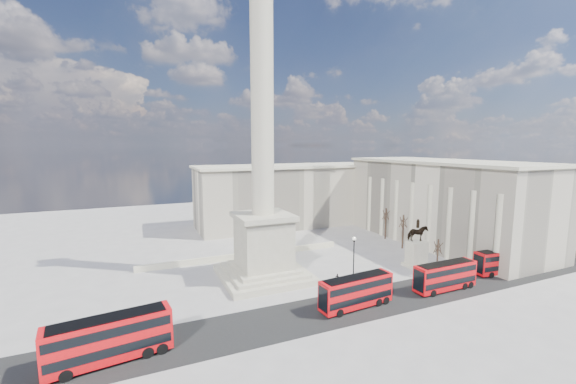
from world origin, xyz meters
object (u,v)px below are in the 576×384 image
(red_bus_b, at_px, (357,291))
(pedestrian_crossing, at_px, (338,278))
(pedestrian_standing, at_px, (420,273))
(red_bus_d, at_px, (502,261))
(red_bus_c, at_px, (445,276))
(red_bus_a, at_px, (111,338))
(victorian_lamp, at_px, (354,254))
(equestrian_statue, at_px, (417,250))
(pedestrian_walking, at_px, (369,280))
(nelsons_column, at_px, (263,201))

(red_bus_b, distance_m, pedestrian_crossing, 8.87)
(red_bus_b, bearing_deg, pedestrian_standing, 12.54)
(pedestrian_standing, bearing_deg, red_bus_d, 158.69)
(red_bus_c, bearing_deg, red_bus_a, 179.25)
(red_bus_d, xyz_separation_m, victorian_lamp, (-24.58, 8.43, 1.95))
(red_bus_d, bearing_deg, pedestrian_crossing, 170.39)
(red_bus_b, xyz_separation_m, victorian_lamp, (5.75, 9.28, 1.84))
(red_bus_c, xyz_separation_m, victorian_lamp, (-10.01, 9.74, 1.89))
(red_bus_c, distance_m, equestrian_statue, 10.77)
(pedestrian_walking, bearing_deg, red_bus_d, -26.09)
(red_bus_a, distance_m, red_bus_b, 29.82)
(pedestrian_crossing, bearing_deg, victorian_lamp, -111.64)
(nelsons_column, xyz_separation_m, victorian_lamp, (13.57, -6.28, -8.78))
(red_bus_b, distance_m, red_bus_c, 15.77)
(red_bus_d, relative_size, pedestrian_standing, 6.37)
(equestrian_statue, height_order, pedestrian_walking, equestrian_statue)
(red_bus_a, bearing_deg, equestrian_statue, 3.91)
(red_bus_a, bearing_deg, pedestrian_crossing, 7.84)
(victorian_lamp, bearing_deg, red_bus_c, -44.24)
(equestrian_statue, bearing_deg, victorian_lamp, -178.73)
(red_bus_d, bearing_deg, victorian_lamp, 166.58)
(equestrian_statue, xyz_separation_m, pedestrian_walking, (-13.33, -4.01, -2.17))
(red_bus_a, distance_m, equestrian_statue, 50.34)
(pedestrian_walking, xyz_separation_m, pedestrian_standing, (9.78, -0.60, -0.08))
(nelsons_column, height_order, pedestrian_standing, nelsons_column)
(pedestrian_standing, bearing_deg, equestrian_statue, -132.90)
(nelsons_column, bearing_deg, equestrian_statue, -12.31)
(nelsons_column, xyz_separation_m, pedestrian_standing, (23.81, -10.58, -12.10))
(nelsons_column, xyz_separation_m, pedestrian_walking, (14.03, -9.98, -12.02))
(victorian_lamp, distance_m, equestrian_statue, 13.84)
(red_bus_c, relative_size, equestrian_statue, 1.21)
(pedestrian_walking, bearing_deg, red_bus_c, -47.34)
(equestrian_statue, height_order, pedestrian_crossing, equestrian_statue)
(red_bus_b, bearing_deg, equestrian_statue, 21.38)
(red_bus_c, distance_m, red_bus_d, 14.64)
(nelsons_column, relative_size, red_bus_c, 4.71)
(red_bus_a, xyz_separation_m, victorian_lamp, (35.57, 9.51, 1.62))
(red_bus_d, height_order, victorian_lamp, victorian_lamp)
(red_bus_c, xyz_separation_m, pedestrian_crossing, (-13.57, 8.92, -1.48))
(nelsons_column, distance_m, red_bus_d, 42.27)
(nelsons_column, distance_m, pedestrian_walking, 21.00)
(victorian_lamp, relative_size, pedestrian_standing, 4.29)
(red_bus_d, xyz_separation_m, pedestrian_standing, (-14.34, 4.13, -1.36))
(nelsons_column, xyz_separation_m, red_bus_d, (38.15, -14.71, -10.73))
(red_bus_c, bearing_deg, victorian_lamp, 135.31)
(pedestrian_walking, bearing_deg, equestrian_statue, 1.73)
(pedestrian_walking, bearing_deg, red_bus_a, 174.15)
(pedestrian_walking, relative_size, pedestrian_crossing, 1.17)
(equestrian_statue, relative_size, pedestrian_crossing, 5.69)
(pedestrian_standing, bearing_deg, red_bus_c, 82.28)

